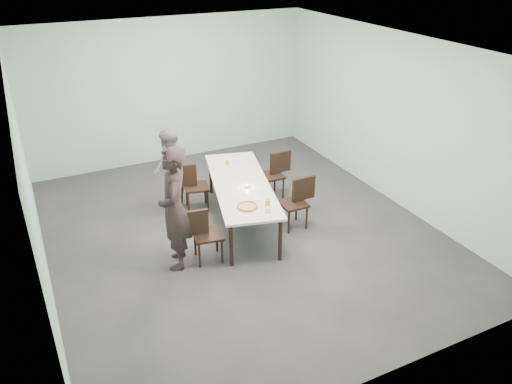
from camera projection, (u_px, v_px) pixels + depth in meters
name	position (u px, v px, depth m)	size (l,w,h in m)	color
ground	(241.00, 231.00, 8.32)	(7.00, 7.00, 0.00)	#333335
room_shell	(239.00, 114.00, 7.40)	(6.02, 7.02, 3.01)	#ADDAD2
table	(241.00, 186.00, 8.26)	(1.52, 2.74, 0.75)	white
chair_near_left	(202.00, 232.00, 7.35)	(0.64, 0.48, 0.87)	black
chair_far_left	(192.00, 184.00, 8.78)	(0.65, 0.51, 0.87)	black
chair_near_right	(297.00, 199.00, 8.26)	(0.61, 0.42, 0.87)	black
chair_far_right	(275.00, 172.00, 9.24)	(0.61, 0.42, 0.87)	black
diner_near	(174.00, 209.00, 7.07)	(0.68, 0.45, 1.87)	black
diner_far	(170.00, 170.00, 8.71)	(0.72, 0.56, 1.48)	slate
pizza	(247.00, 207.00, 7.47)	(0.34, 0.34, 0.04)	white
side_plate	(257.00, 199.00, 7.73)	(0.18, 0.18, 0.01)	white
beer_glass	(268.00, 204.00, 7.42)	(0.08, 0.08, 0.15)	gold
water_tumbler	(268.00, 210.00, 7.33)	(0.08, 0.08, 0.09)	silver
tealight	(247.00, 186.00, 8.08)	(0.06, 0.06, 0.05)	silver
amber_tumbler	(227.00, 163.00, 8.87)	(0.07, 0.07, 0.08)	gold
menu	(223.00, 163.00, 8.95)	(0.30, 0.22, 0.01)	silver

